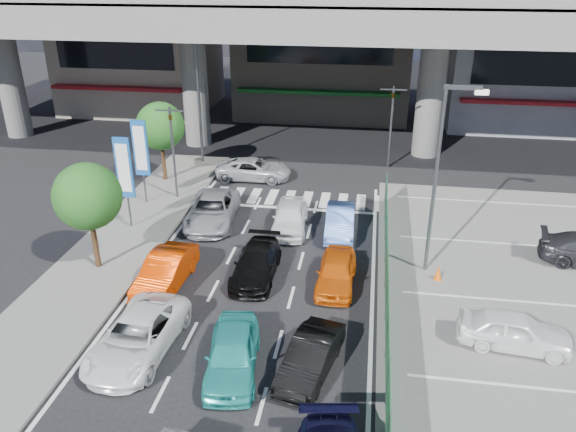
% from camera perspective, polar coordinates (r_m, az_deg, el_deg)
% --- Properties ---
extents(ground, '(120.00, 120.00, 0.00)m').
position_cam_1_polar(ground, '(20.41, -5.53, -12.42)').
color(ground, black).
rests_on(ground, ground).
extents(parking_lot, '(12.00, 28.00, 0.06)m').
position_cam_1_polar(parking_lot, '(22.52, 24.74, -10.85)').
color(parking_lot, '#61615F').
rests_on(parking_lot, ground).
extents(sidewalk_left, '(4.00, 30.00, 0.12)m').
position_cam_1_polar(sidewalk_left, '(25.82, -18.65, -4.94)').
color(sidewalk_left, '#61615F').
rests_on(sidewalk_left, ground).
extents(fence_run, '(0.16, 22.00, 1.80)m').
position_cam_1_polar(fence_run, '(20.23, 10.03, -9.96)').
color(fence_run, '#216235').
rests_on(fence_run, ground).
extents(expressway, '(64.00, 14.00, 10.75)m').
position_cam_1_polar(expressway, '(38.09, 2.31, 19.47)').
color(expressway, '#62635E').
rests_on(expressway, ground).
extents(building_west, '(12.00, 10.90, 13.00)m').
position_cam_1_polar(building_west, '(52.14, -14.97, 17.64)').
color(building_west, '#A99E88').
rests_on(building_west, ground).
extents(building_center, '(14.00, 10.90, 15.00)m').
position_cam_1_polar(building_center, '(49.08, 3.87, 19.15)').
color(building_center, gray).
rests_on(building_center, ground).
extents(building_east, '(12.00, 10.90, 12.00)m').
position_cam_1_polar(building_east, '(49.44, 23.23, 15.59)').
color(building_east, gray).
rests_on(building_east, ground).
extents(traffic_light_left, '(1.60, 1.24, 5.20)m').
position_cam_1_polar(traffic_light_left, '(30.79, -11.77, 8.52)').
color(traffic_light_left, '#595B60').
rests_on(traffic_light_left, ground).
extents(traffic_light_right, '(1.60, 1.24, 5.20)m').
position_cam_1_polar(traffic_light_right, '(35.69, 10.56, 10.85)').
color(traffic_light_right, '#595B60').
rests_on(traffic_light_right, ground).
extents(street_lamp_right, '(1.65, 0.22, 8.00)m').
position_cam_1_polar(street_lamp_right, '(23.12, 15.33, 4.88)').
color(street_lamp_right, '#595B60').
rests_on(street_lamp_right, ground).
extents(street_lamp_left, '(1.65, 0.22, 8.00)m').
position_cam_1_polar(street_lamp_left, '(36.13, -8.83, 12.50)').
color(street_lamp_left, '#595B60').
rests_on(street_lamp_left, ground).
extents(signboard_near, '(0.80, 0.14, 4.70)m').
position_cam_1_polar(signboard_near, '(27.92, -16.30, 4.46)').
color(signboard_near, '#595B60').
rests_on(signboard_near, ground).
extents(signboard_far, '(0.80, 0.14, 4.70)m').
position_cam_1_polar(signboard_far, '(30.66, -14.73, 6.45)').
color(signboard_far, '#595B60').
rests_on(signboard_far, ground).
extents(tree_near, '(2.80, 2.80, 4.80)m').
position_cam_1_polar(tree_near, '(24.41, -19.70, 1.86)').
color(tree_near, '#382314').
rests_on(tree_near, ground).
extents(tree_far, '(2.80, 2.80, 4.80)m').
position_cam_1_polar(tree_far, '(33.74, -12.84, 8.88)').
color(tree_far, '#382314').
rests_on(tree_far, ground).
extents(sedan_white_mid_left, '(2.53, 4.96, 1.34)m').
position_cam_1_polar(sedan_white_mid_left, '(20.04, -15.03, -11.69)').
color(sedan_white_mid_left, white).
rests_on(sedan_white_mid_left, ground).
extents(taxi_teal_mid, '(2.19, 4.24, 1.38)m').
position_cam_1_polar(taxi_teal_mid, '(18.72, -5.68, -13.70)').
color(taxi_teal_mid, teal).
rests_on(taxi_teal_mid, ground).
extents(hatch_black_mid_right, '(2.08, 3.90, 1.22)m').
position_cam_1_polar(hatch_black_mid_right, '(18.63, 2.30, -14.11)').
color(hatch_black_mid_right, black).
rests_on(hatch_black_mid_right, ground).
extents(taxi_orange_left, '(1.62, 4.24, 1.38)m').
position_cam_1_polar(taxi_orange_left, '(23.46, -12.33, -5.50)').
color(taxi_orange_left, '#E43700').
rests_on(taxi_orange_left, ground).
extents(sedan_black_mid, '(1.75, 4.22, 1.22)m').
position_cam_1_polar(sedan_black_mid, '(23.64, -3.25, -4.88)').
color(sedan_black_mid, black).
rests_on(sedan_black_mid, ground).
extents(taxi_orange_right, '(1.60, 3.79, 1.28)m').
position_cam_1_polar(taxi_orange_right, '(23.07, 4.93, -5.67)').
color(taxi_orange_right, '#E25C0B').
rests_on(taxi_orange_right, ground).
extents(wagon_silver_front_left, '(2.73, 5.15, 1.38)m').
position_cam_1_polar(wagon_silver_front_left, '(28.56, -7.71, 0.58)').
color(wagon_silver_front_left, '#95979C').
rests_on(wagon_silver_front_left, ground).
extents(sedan_white_front_mid, '(1.90, 4.15, 1.38)m').
position_cam_1_polar(sedan_white_front_mid, '(27.58, 0.20, -0.09)').
color(sedan_white_front_mid, white).
rests_on(sedan_white_front_mid, ground).
extents(kei_truck_front_right, '(1.48, 3.92, 1.28)m').
position_cam_1_polar(kei_truck_front_right, '(27.37, 5.30, -0.53)').
color(kei_truck_front_right, '#5884DE').
rests_on(kei_truck_front_right, ground).
extents(crossing_wagon_silver, '(4.49, 2.08, 1.25)m').
position_cam_1_polar(crossing_wagon_silver, '(34.12, -3.50, 4.75)').
color(crossing_wagon_silver, '#ACAEB5').
rests_on(crossing_wagon_silver, ground).
extents(parked_sedan_white, '(3.96, 1.98, 1.29)m').
position_cam_1_polar(parked_sedan_white, '(21.05, 22.04, -10.73)').
color(parked_sedan_white, white).
rests_on(parked_sedan_white, parking_lot).
extents(traffic_cone, '(0.38, 0.38, 0.65)m').
position_cam_1_polar(traffic_cone, '(24.24, 15.01, -5.59)').
color(traffic_cone, '#F15A0D').
rests_on(traffic_cone, parking_lot).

